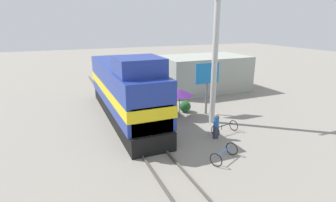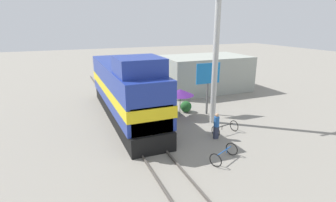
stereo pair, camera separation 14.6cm
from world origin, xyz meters
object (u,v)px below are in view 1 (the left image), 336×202
Objects in this scene: locomotive at (125,91)px; bicycle at (225,128)px; billboard_sign at (207,76)px; bicycle_spare at (224,154)px; utility_pole at (215,54)px; person_bystander at (216,125)px; vendor_umbrella at (180,92)px.

locomotive is 7.67m from bicycle.
billboard_sign is 2.23× the size of bicycle.
billboard_sign reaches higher than bicycle_spare.
utility_pole is 2.41× the size of billboard_sign.
person_bystander is 1.17m from bicycle.
utility_pole reaches higher than billboard_sign.
locomotive is 6.37m from billboard_sign.
billboard_sign is at bearing 72.95° from utility_pole.
vendor_umbrella is 1.20× the size of bicycle.
billboard_sign is 7.91m from bicycle_spare.
locomotive reaches higher than bicycle_spare.
billboard_sign is (6.16, -1.38, 0.87)m from locomotive.
utility_pole is 4.01m from vendor_umbrella.
vendor_umbrella is 4.62m from bicycle.
locomotive is 4.09m from vendor_umbrella.
vendor_umbrella is 1.30× the size of person_bystander.
vendor_umbrella reaches higher than bicycle.
billboard_sign is (0.54, 1.75, -1.95)m from utility_pole.
person_bystander is at bearing -113.19° from billboard_sign.
locomotive is at bearing -4.13° from bicycle_spare.
utility_pole reaches higher than locomotive.
billboard_sign is at bearing -12.60° from locomotive.
bicycle is at bearing 22.63° from person_bystander.
bicycle is at bearing -71.56° from vendor_umbrella.
vendor_umbrella reaches higher than bicycle_spare.
vendor_umbrella is 1.20× the size of bicycle_spare.
person_bystander is (-1.83, -4.28, -2.14)m from billboard_sign.
vendor_umbrella is at bearing 95.26° from person_bystander.
vendor_umbrella is at bearing -31.18° from bicycle_spare.
vendor_umbrella is (-1.71, 1.98, -3.03)m from utility_pole.
vendor_umbrella reaches higher than person_bystander.
bicycle is 3.61m from bicycle_spare.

